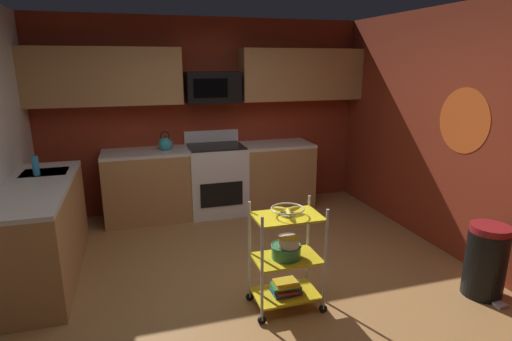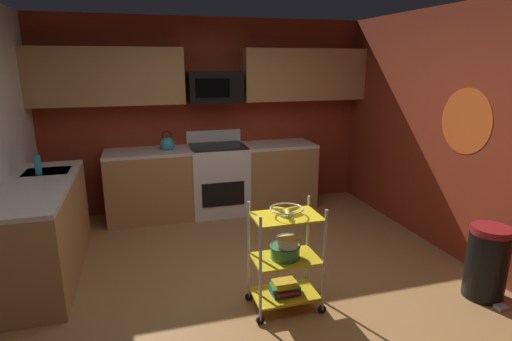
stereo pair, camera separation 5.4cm
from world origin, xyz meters
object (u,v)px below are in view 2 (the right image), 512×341
fruit_bowl (286,210)px  book_stack (285,288)px  rolling_cart (285,258)px  kettle (167,144)px  mixing_bowl_large (285,251)px  dish_soap_bottle (38,165)px  oven_range (218,178)px  trash_can (487,263)px  mixing_bowl_small (288,242)px  microwave (215,87)px

fruit_bowl → book_stack: bearing=-63.4°
rolling_cart → kettle: kettle is taller
fruit_bowl → book_stack: size_ratio=1.08×
mixing_bowl_large → dish_soap_bottle: dish_soap_bottle is taller
dish_soap_bottle → rolling_cart: bearing=-36.5°
rolling_cart → mixing_bowl_large: size_ratio=3.63×
mixing_bowl_large → dish_soap_bottle: (-2.09, 1.55, 0.50)m
oven_range → rolling_cart: 2.43m
trash_can → dish_soap_bottle: bearing=153.9°
book_stack → oven_range: bearing=92.2°
rolling_cart → trash_can: size_ratio=1.39×
book_stack → mixing_bowl_large: bearing=180.0°
book_stack → mixing_bowl_small: bearing=-85.5°
mixing_bowl_small → microwave: bearing=92.2°
kettle → trash_can: kettle is taller
oven_range → kettle: size_ratio=4.17×
microwave → mixing_bowl_small: bearing=-87.8°
book_stack → trash_can: size_ratio=0.38×
oven_range → dish_soap_bottle: bearing=-156.4°
rolling_cart → mixing_bowl_small: rolling_cart is taller
fruit_bowl → mixing_bowl_large: bearing=-180.0°
oven_range → rolling_cart: size_ratio=1.20×
rolling_cart → dish_soap_bottle: size_ratio=4.57×
microwave → trash_can: (1.85, -2.86, -1.37)m
oven_range → microwave: microwave is taller
mixing_bowl_large → mixing_bowl_small: bearing=-76.8°
oven_range → fruit_bowl: oven_range is taller
dish_soap_bottle → kettle: bearing=32.9°
oven_range → fruit_bowl: 2.46m
microwave → book_stack: (0.09, -2.53, -1.52)m
fruit_bowl → mixing_bowl_large: 0.36m
trash_can → mixing_bowl_large: bearing=169.3°
oven_range → microwave: size_ratio=1.57×
book_stack → microwave: bearing=92.1°
mixing_bowl_small → dish_soap_bottle: bearing=142.9°
kettle → oven_range: bearing=0.3°
kettle → microwave: bearing=9.4°
mixing_bowl_large → mixing_bowl_small: size_ratio=1.38×
fruit_bowl → dish_soap_bottle: size_ratio=1.36×
book_stack → trash_can: (1.75, -0.33, 0.15)m
fruit_bowl → trash_can: bearing=-10.8°
oven_range → dish_soap_bottle: (-2.00, -0.87, 0.54)m
oven_range → book_stack: oven_range is taller
microwave → mixing_bowl_small: microwave is taller
book_stack → trash_can: 1.79m
mixing_bowl_large → dish_soap_bottle: size_ratio=1.26×
mixing_bowl_small → dish_soap_bottle: dish_soap_bottle is taller
microwave → dish_soap_bottle: bearing=-154.0°
oven_range → fruit_bowl: size_ratio=4.04×
rolling_cart → dish_soap_bottle: 2.67m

